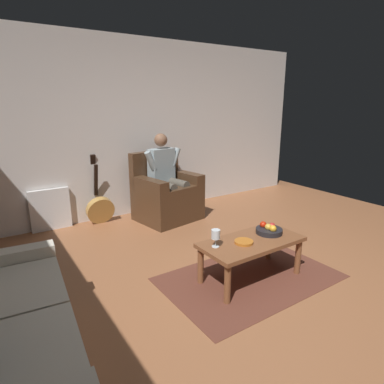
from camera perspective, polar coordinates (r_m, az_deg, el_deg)
name	(u,v)px	position (r m, az deg, el deg)	size (l,w,h in m)	color
ground_plane	(276,292)	(3.30, 14.41, -16.43)	(6.97, 6.97, 0.00)	#945C39
wall_back	(140,129)	(5.19, -8.93, 10.79)	(6.21, 0.06, 2.63)	silver
rug	(250,277)	(3.47, 9.99, -14.39)	(1.73, 1.10, 0.01)	brown
armchair	(166,196)	(4.93, -4.50, -0.68)	(0.95, 0.86, 1.00)	#482F1D
person_seated	(167,174)	(4.82, -4.37, 3.08)	(0.65, 0.63, 1.27)	#96A7AD
coffee_table	(251,246)	(3.31, 10.26, -9.20)	(1.04, 0.51, 0.41)	brown
guitar	(100,208)	(4.94, -15.66, -2.70)	(0.40, 0.30, 1.00)	#B88844
radiator	(50,210)	(4.91, -23.37, -2.82)	(0.53, 0.06, 0.58)	white
wine_glass_near	(216,235)	(3.06, 4.14, -7.50)	(0.08, 0.08, 0.17)	silver
fruit_bowl	(269,230)	(3.48, 13.23, -6.40)	(0.27, 0.27, 0.11)	black
decorative_dish	(244,242)	(3.21, 8.98, -8.55)	(0.18, 0.18, 0.02)	#B86620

